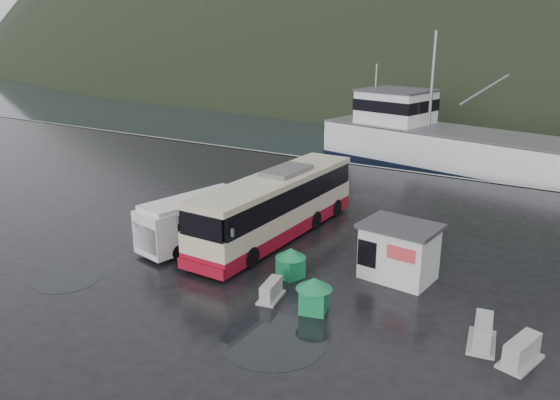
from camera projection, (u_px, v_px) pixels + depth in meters
The scene contains 14 objects.
ground at pixel (247, 263), 24.66m from camera, with size 160.00×160.00×0.00m, color black.
harbor_water at pixel (550, 81), 113.91m from camera, with size 300.00×180.00×0.02m, color black.
quay_edge at pixel (400, 170), 40.89m from camera, with size 160.00×0.60×1.50m, color #999993.
coach_bus at pixel (277, 236), 27.88m from camera, with size 2.99×11.91×3.37m, color beige, non-canonical shape.
white_van at pixel (196, 244), 26.78m from camera, with size 2.01×5.84×2.44m, color silver, non-canonical shape.
waste_bin_left at pixel (314, 311), 20.38m from camera, with size 0.99×0.99×1.37m, color #157641, non-canonical shape.
waste_bin_right at pixel (291, 277), 23.22m from camera, with size 0.95×0.95×1.32m, color #157641, non-canonical shape.
dome_tent at pixel (231, 265), 24.39m from camera, with size 1.92×2.69×1.06m, color #353620, non-canonical shape.
ticket_kiosk at pixel (397, 278), 23.15m from camera, with size 3.09×2.34×2.41m, color silver, non-canonical shape.
jersey_barrier_a at pixel (271, 298), 21.36m from camera, with size 0.72×1.45×0.72m, color #999993, non-canonical shape.
jersey_barrier_b at pixel (481, 344), 18.26m from camera, with size 0.88×1.77×0.88m, color #999993, non-canonical shape.
jersey_barrier_c at pixel (520, 363), 17.23m from camera, with size 0.85×1.70×0.85m, color #999993, non-canonical shape.
fishing_trawler at pixel (463, 158), 44.89m from camera, with size 28.99×6.33×11.59m, color silver, non-canonical shape.
puddles at pixel (187, 315), 20.12m from camera, with size 13.22×3.81×0.01m.
Camera 1 is at (13.25, -18.50, 10.04)m, focal length 35.00 mm.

